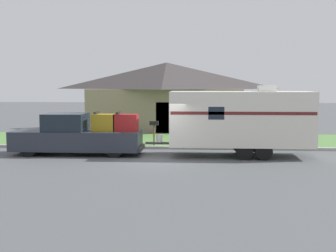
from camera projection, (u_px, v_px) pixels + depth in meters
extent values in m
plane|color=#515456|center=(157.00, 161.00, 20.57)|extent=(120.00, 120.00, 0.00)
cube|color=#999993|center=(163.00, 147.00, 24.29)|extent=(80.00, 0.30, 0.14)
cube|color=#568442|center=(168.00, 140.00, 27.92)|extent=(80.00, 7.00, 0.03)
cube|color=gray|center=(166.00, 109.00, 34.70)|extent=(10.82, 6.07, 2.98)
pyramid|color=#3D3838|center=(166.00, 76.00, 34.47)|extent=(11.68, 6.55, 1.92)
cube|color=#4C3828|center=(163.00, 118.00, 31.76)|extent=(1.00, 0.06, 2.10)
cylinder|color=black|center=(29.00, 148.00, 21.71)|extent=(0.82, 0.28, 0.82)
cylinder|color=black|center=(40.00, 143.00, 23.26)|extent=(0.82, 0.28, 0.82)
cylinder|color=black|center=(114.00, 149.00, 21.43)|extent=(0.82, 0.28, 0.82)
cylinder|color=black|center=(120.00, 144.00, 22.98)|extent=(0.82, 0.28, 0.82)
cube|color=#282D38|center=(52.00, 140.00, 22.40)|extent=(3.71, 1.92, 0.92)
cube|color=#19232D|center=(66.00, 122.00, 22.27)|extent=(1.93, 1.77, 0.83)
cube|color=#282D38|center=(115.00, 141.00, 22.19)|extent=(2.39, 1.92, 0.92)
cube|color=#333333|center=(142.00, 148.00, 22.13)|extent=(0.12, 1.73, 0.20)
cube|color=olive|center=(104.00, 123.00, 22.15)|extent=(1.10, 0.81, 0.80)
cube|color=black|center=(97.00, 112.00, 22.13)|extent=(0.10, 0.89, 0.08)
cube|color=maroon|center=(126.00, 123.00, 22.07)|extent=(1.10, 0.81, 0.80)
cube|color=black|center=(119.00, 113.00, 22.05)|extent=(0.10, 0.89, 0.08)
cylinder|color=black|center=(244.00, 151.00, 20.75)|extent=(0.77, 0.22, 0.77)
cylinder|color=black|center=(240.00, 145.00, 22.85)|extent=(0.77, 0.22, 0.77)
cylinder|color=black|center=(264.00, 152.00, 20.69)|extent=(0.77, 0.22, 0.77)
cylinder|color=black|center=(258.00, 145.00, 22.79)|extent=(0.77, 0.22, 0.77)
cube|color=silver|center=(241.00, 118.00, 21.68)|extent=(6.51, 2.39, 2.49)
cube|color=#5B1E1E|center=(243.00, 113.00, 20.46)|extent=(6.38, 0.01, 0.14)
cube|color=#383838|center=(158.00, 143.00, 22.06)|extent=(1.20, 0.12, 0.10)
cylinder|color=silver|center=(159.00, 138.00, 22.03)|extent=(0.28, 0.28, 0.36)
cube|color=silver|center=(267.00, 88.00, 21.47)|extent=(0.80, 0.68, 0.28)
cube|color=#19232D|center=(216.00, 113.00, 20.54)|extent=(0.70, 0.01, 0.56)
cylinder|color=brown|center=(154.00, 135.00, 25.38)|extent=(0.09, 0.09, 1.13)
cube|color=black|center=(154.00, 123.00, 25.31)|extent=(0.48, 0.20, 0.22)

